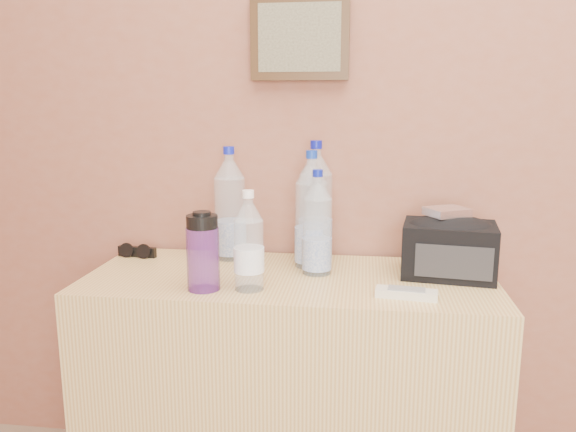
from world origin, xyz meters
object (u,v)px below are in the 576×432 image
at_px(pet_large_c, 316,208).
at_px(pet_large_a, 230,210).
at_px(toiletry_bag, 449,246).
at_px(sunglasses, 137,252).
at_px(pet_large_b, 311,216).
at_px(ac_remote, 406,293).
at_px(dresser, 289,392).
at_px(nalgene_bottle, 203,252).
at_px(pet_small, 249,247).
at_px(pet_large_d, 317,228).
at_px(foil_packet, 447,212).

bearing_deg(pet_large_c, pet_large_a, -174.48).
bearing_deg(toiletry_bag, sunglasses, -176.97).
relative_size(pet_large_b, ac_remote, 2.26).
xyz_separation_m(dresser, pet_large_a, (-0.21, 0.16, 0.52)).
height_order(pet_large_c, ac_remote, pet_large_c).
xyz_separation_m(sunglasses, toiletry_bag, (0.96, -0.07, 0.07)).
height_order(nalgene_bottle, sunglasses, nalgene_bottle).
bearing_deg(sunglasses, toiletry_bag, 2.08).
xyz_separation_m(pet_large_a, sunglasses, (-0.30, -0.02, -0.14)).
xyz_separation_m(pet_large_a, pet_large_b, (0.26, -0.05, -0.00)).
bearing_deg(pet_small, pet_large_c, 64.97).
bearing_deg(nalgene_bottle, pet_large_c, 51.24).
distance_m(nalgene_bottle, toiletry_bag, 0.69).
xyz_separation_m(sunglasses, ac_remote, (0.83, -0.27, -0.01)).
bearing_deg(sunglasses, pet_large_d, -3.21).
bearing_deg(nalgene_bottle, pet_small, 7.91).
height_order(pet_large_d, toiletry_bag, pet_large_d).
bearing_deg(toiletry_bag, ac_remote, -115.27).
bearing_deg(sunglasses, foil_packet, 2.90).
bearing_deg(pet_large_c, dresser, -107.21).
bearing_deg(ac_remote, toiletry_bag, 64.86).
xyz_separation_m(pet_large_a, pet_large_c, (0.27, 0.03, 0.01)).
height_order(pet_large_b, pet_small, pet_large_b).
xyz_separation_m(dresser, sunglasses, (-0.51, 0.14, 0.38)).
relative_size(pet_large_b, pet_small, 1.32).
height_order(pet_large_d, pet_small, pet_large_d).
relative_size(pet_large_c, pet_small, 1.40).
xyz_separation_m(pet_large_d, nalgene_bottle, (-0.28, -0.18, -0.03)).
bearing_deg(sunglasses, ac_remote, -11.99).
height_order(pet_large_a, nalgene_bottle, pet_large_a).
bearing_deg(dresser, pet_large_b, 64.34).
bearing_deg(pet_large_d, pet_small, -134.68).
bearing_deg(ac_remote, nalgene_bottle, -171.81).
distance_m(pet_large_a, ac_remote, 0.62).
bearing_deg(nalgene_bottle, pet_large_b, 44.18).
xyz_separation_m(nalgene_bottle, ac_remote, (0.53, 0.01, -0.09)).
xyz_separation_m(dresser, pet_large_b, (0.05, 0.11, 0.52)).
xyz_separation_m(pet_small, nalgene_bottle, (-0.12, -0.02, -0.01)).
bearing_deg(pet_small, pet_large_a, 112.38).
height_order(sunglasses, foil_packet, foil_packet).
height_order(sunglasses, ac_remote, sunglasses).
bearing_deg(toiletry_bag, pet_small, -152.90).
height_order(pet_large_c, foil_packet, pet_large_c).
bearing_deg(foil_packet, pet_large_d, -173.49).
bearing_deg(pet_large_c, pet_small, -115.03).
bearing_deg(pet_small, ac_remote, -1.32).
distance_m(pet_large_b, foil_packet, 0.39).
xyz_separation_m(pet_large_c, ac_remote, (0.26, -0.32, -0.15)).
bearing_deg(foil_packet, ac_remote, -119.00).
xyz_separation_m(pet_large_c, sunglasses, (-0.57, -0.05, -0.15)).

